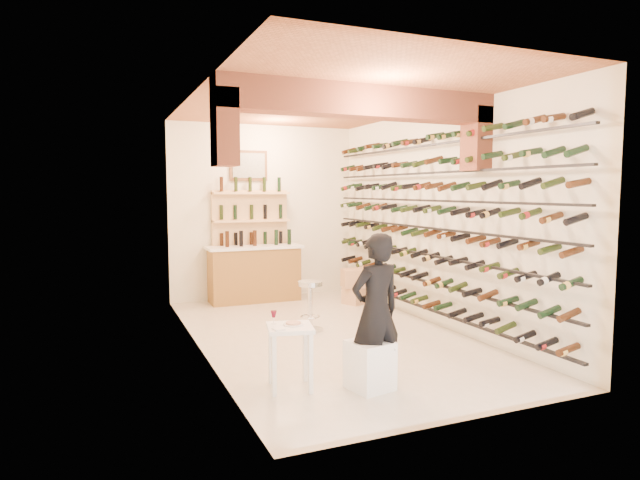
{
  "coord_description": "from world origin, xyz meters",
  "views": [
    {
      "loc": [
        -2.92,
        -6.68,
        2.0
      ],
      "look_at": [
        0.0,
        0.3,
        1.3
      ],
      "focal_mm": 30.24,
      "sensor_mm": 36.0,
      "label": 1
    }
  ],
  "objects_px": {
    "wine_rack": "(424,221)",
    "tasting_table": "(290,337)",
    "person": "(376,311)",
    "chrome_barstool": "(310,302)",
    "back_counter": "(254,272)",
    "crate_lower": "(358,295)",
    "white_stool": "(370,365)"
  },
  "relations": [
    {
      "from": "tasting_table",
      "to": "white_stool",
      "type": "height_order",
      "value": "tasting_table"
    },
    {
      "from": "wine_rack",
      "to": "crate_lower",
      "type": "distance_m",
      "value": 2.26
    },
    {
      "from": "back_counter",
      "to": "tasting_table",
      "type": "height_order",
      "value": "back_counter"
    },
    {
      "from": "back_counter",
      "to": "white_stool",
      "type": "distance_m",
      "value": 4.66
    },
    {
      "from": "back_counter",
      "to": "wine_rack",
      "type": "bearing_deg",
      "value": -55.34
    },
    {
      "from": "tasting_table",
      "to": "person",
      "type": "xyz_separation_m",
      "value": [
        0.81,
        -0.31,
        0.26
      ]
    },
    {
      "from": "person",
      "to": "crate_lower",
      "type": "height_order",
      "value": "person"
    },
    {
      "from": "tasting_table",
      "to": "crate_lower",
      "type": "bearing_deg",
      "value": 66.68
    },
    {
      "from": "wine_rack",
      "to": "crate_lower",
      "type": "bearing_deg",
      "value": 96.25
    },
    {
      "from": "back_counter",
      "to": "person",
      "type": "distance_m",
      "value": 4.65
    },
    {
      "from": "wine_rack",
      "to": "white_stool",
      "type": "height_order",
      "value": "wine_rack"
    },
    {
      "from": "white_stool",
      "to": "person",
      "type": "relative_size",
      "value": 0.31
    },
    {
      "from": "tasting_table",
      "to": "back_counter",
      "type": "bearing_deg",
      "value": 91.41
    },
    {
      "from": "person",
      "to": "chrome_barstool",
      "type": "bearing_deg",
      "value": -104.08
    },
    {
      "from": "chrome_barstool",
      "to": "tasting_table",
      "type": "bearing_deg",
      "value": -116.81
    },
    {
      "from": "back_counter",
      "to": "person",
      "type": "height_order",
      "value": "person"
    },
    {
      "from": "person",
      "to": "back_counter",
      "type": "bearing_deg",
      "value": -99.44
    },
    {
      "from": "back_counter",
      "to": "tasting_table",
      "type": "relative_size",
      "value": 2.17
    },
    {
      "from": "wine_rack",
      "to": "tasting_table",
      "type": "xyz_separation_m",
      "value": [
        -2.69,
        -1.68,
        -1.02
      ]
    },
    {
      "from": "wine_rack",
      "to": "tasting_table",
      "type": "bearing_deg",
      "value": -148.01
    },
    {
      "from": "wine_rack",
      "to": "crate_lower",
      "type": "height_order",
      "value": "wine_rack"
    },
    {
      "from": "wine_rack",
      "to": "back_counter",
      "type": "height_order",
      "value": "wine_rack"
    },
    {
      "from": "back_counter",
      "to": "person",
      "type": "bearing_deg",
      "value": -90.61
    },
    {
      "from": "back_counter",
      "to": "crate_lower",
      "type": "relative_size",
      "value": 3.47
    },
    {
      "from": "chrome_barstool",
      "to": "crate_lower",
      "type": "distance_m",
      "value": 2.06
    },
    {
      "from": "back_counter",
      "to": "tasting_table",
      "type": "distance_m",
      "value": 4.41
    },
    {
      "from": "tasting_table",
      "to": "white_stool",
      "type": "bearing_deg",
      "value": -10.95
    },
    {
      "from": "wine_rack",
      "to": "back_counter",
      "type": "xyz_separation_m",
      "value": [
        -1.83,
        2.65,
        -1.02
      ]
    },
    {
      "from": "back_counter",
      "to": "chrome_barstool",
      "type": "distance_m",
      "value": 2.31
    },
    {
      "from": "wine_rack",
      "to": "person",
      "type": "bearing_deg",
      "value": -133.34
    },
    {
      "from": "tasting_table",
      "to": "crate_lower",
      "type": "xyz_separation_m",
      "value": [
        2.49,
        3.44,
        -0.38
      ]
    },
    {
      "from": "white_stool",
      "to": "crate_lower",
      "type": "distance_m",
      "value": 4.16
    }
  ]
}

